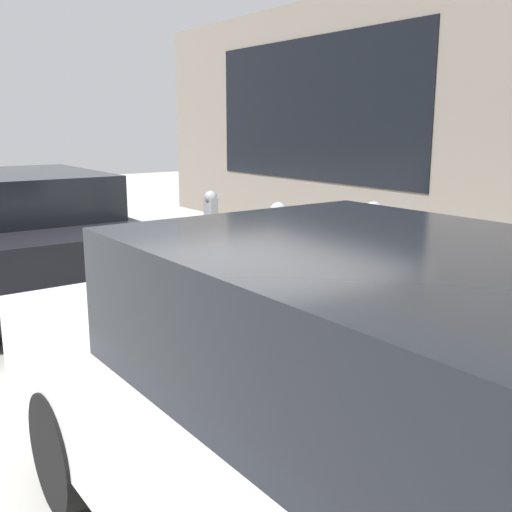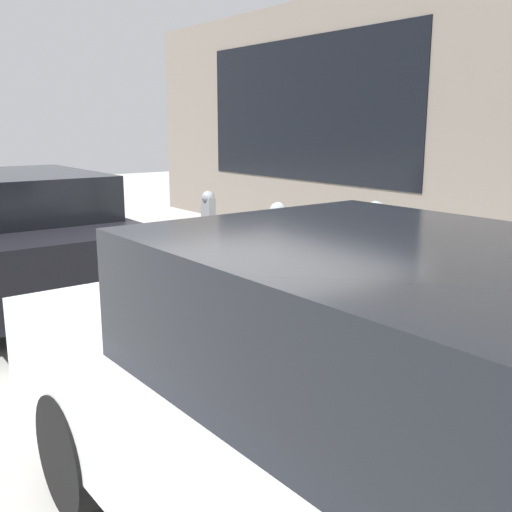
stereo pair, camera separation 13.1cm
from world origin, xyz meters
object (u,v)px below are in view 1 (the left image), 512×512
(parking_meter_nearest, at_px, (371,266))
(parked_car_middle, at_px, (25,234))
(planter_box, at_px, (388,285))
(parking_meter_middle, at_px, (211,221))
(parking_meter_second, at_px, (278,247))
(parked_car_front, at_px, (375,425))

(parking_meter_nearest, distance_m, parked_car_middle, 4.50)
(planter_box, bearing_deg, parking_meter_middle, 37.36)
(parking_meter_nearest, xyz_separation_m, parking_meter_second, (1.23, -0.01, -0.05))
(parking_meter_nearest, xyz_separation_m, parked_car_front, (-1.59, 1.62, -0.18))
(parking_meter_middle, height_order, parked_car_front, parked_car_front)
(planter_box, relative_size, parked_car_front, 0.25)
(parking_meter_nearest, height_order, planter_box, parking_meter_nearest)
(parking_meter_second, xyz_separation_m, planter_box, (-0.31, -1.24, -0.51))
(parking_meter_middle, xyz_separation_m, planter_box, (-1.59, -1.21, -0.59))
(parking_meter_nearest, xyz_separation_m, parking_meter_middle, (2.51, -0.04, 0.02))
(parking_meter_second, relative_size, parked_car_middle, 0.32)
(parking_meter_nearest, xyz_separation_m, planter_box, (0.93, -1.26, -0.56))
(parking_meter_middle, xyz_separation_m, parked_car_front, (-4.10, 1.67, -0.20))
(parking_meter_second, xyz_separation_m, parked_car_front, (-2.82, 1.64, -0.12))
(parking_meter_middle, distance_m, parked_car_front, 4.43)
(parking_meter_second, distance_m, parking_meter_middle, 1.28)
(parked_car_front, bearing_deg, parking_meter_second, -31.03)
(parking_meter_middle, relative_size, parked_car_middle, 0.32)
(parking_meter_nearest, relative_size, parked_car_middle, 0.35)
(parking_meter_second, height_order, parked_car_front, parked_car_front)
(planter_box, xyz_separation_m, parked_car_front, (-2.51, 2.88, 0.39))
(planter_box, bearing_deg, parking_meter_nearest, 126.39)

